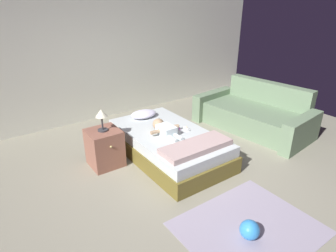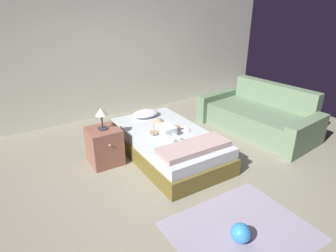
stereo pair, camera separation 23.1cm
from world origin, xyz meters
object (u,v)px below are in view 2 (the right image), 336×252
at_px(lamp, 101,114).
at_px(toy_ball, 241,233).
at_px(couch, 260,116).
at_px(nightstand, 105,146).
at_px(baby, 164,129).
at_px(toothbrush, 179,128).
at_px(bed, 168,144).
at_px(baby_bottle, 187,129).
at_px(pillow, 146,114).

bearing_deg(lamp, toy_ball, -74.66).
bearing_deg(couch, toy_ball, -141.46).
height_order(nightstand, toy_ball, nightstand).
distance_m(couch, toy_ball, 2.94).
bearing_deg(lamp, baby, -20.84).
bearing_deg(toothbrush, bed, -173.76).
bearing_deg(couch, baby_bottle, -178.48).
relative_size(pillow, couch, 0.21).
height_order(couch, lamp, lamp).
bearing_deg(nightstand, baby, -20.84).
bearing_deg(couch, bed, 178.16).
height_order(bed, toothbrush, toothbrush).
height_order(pillow, couch, couch).
relative_size(bed, baby_bottle, 16.99).
xyz_separation_m(bed, nightstand, (-0.91, 0.32, 0.08)).
bearing_deg(baby_bottle, baby, 162.27).
height_order(toothbrush, toy_ball, toothbrush).
xyz_separation_m(bed, baby, (-0.07, -0.00, 0.28)).
distance_m(toothbrush, couch, 1.77).
bearing_deg(baby, pillow, 84.68).
xyz_separation_m(pillow, baby_bottle, (0.27, -0.84, -0.03)).
bearing_deg(lamp, nightstand, -90.00).
bearing_deg(nightstand, pillow, 24.41).
xyz_separation_m(lamp, toy_ball, (0.61, -2.21, -0.68)).
xyz_separation_m(couch, baby_bottle, (-1.72, -0.05, 0.17)).
relative_size(baby, toothbrush, 4.14).
height_order(couch, nightstand, couch).
height_order(bed, baby, baby).
distance_m(couch, nightstand, 2.93).
distance_m(pillow, lamp, 1.05).
relative_size(bed, baby, 3.19).
height_order(baby, toy_ball, baby).
bearing_deg(nightstand, toothbrush, -14.56).
bearing_deg(baby_bottle, bed, 158.22).
relative_size(pillow, baby_bottle, 3.86).
distance_m(pillow, couch, 2.16).
bearing_deg(lamp, couch, -7.55).
bearing_deg(lamp, bed, -19.40).
relative_size(toothbrush, toy_ball, 0.74).
relative_size(baby, lamp, 1.94).
distance_m(baby, nightstand, 0.93).
distance_m(bed, nightstand, 0.97).
distance_m(baby, couch, 2.07).
height_order(pillow, nightstand, nightstand).
height_order(nightstand, lamp, lamp).
xyz_separation_m(bed, pillow, (-0.00, 0.73, 0.27)).
bearing_deg(couch, baby, 178.22).
bearing_deg(toothbrush, pillow, 107.79).
height_order(bed, couch, couch).
xyz_separation_m(toothbrush, toy_ball, (-0.53, -1.92, -0.31)).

